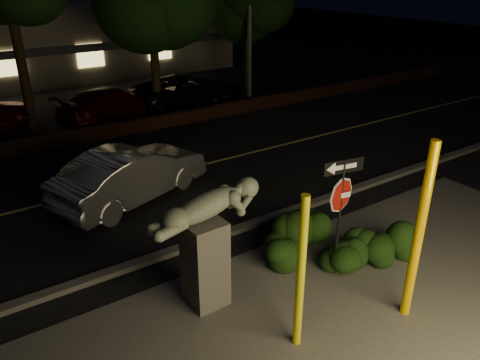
# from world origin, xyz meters

# --- Properties ---
(ground) EXTENTS (90.00, 90.00, 0.00)m
(ground) POSITION_xyz_m (0.00, 10.00, 0.00)
(ground) COLOR black
(ground) RESTS_ON ground
(patio) EXTENTS (14.00, 6.00, 0.02)m
(patio) POSITION_xyz_m (0.00, -1.00, 0.01)
(patio) COLOR #4C4944
(patio) RESTS_ON ground
(road) EXTENTS (80.00, 8.00, 0.01)m
(road) POSITION_xyz_m (0.00, 7.00, 0.01)
(road) COLOR black
(road) RESTS_ON ground
(lane_marking) EXTENTS (80.00, 0.12, 0.00)m
(lane_marking) POSITION_xyz_m (0.00, 7.00, 0.02)
(lane_marking) COLOR tan
(lane_marking) RESTS_ON road
(curb) EXTENTS (80.00, 0.25, 0.12)m
(curb) POSITION_xyz_m (0.00, 2.90, 0.06)
(curb) COLOR #4C4944
(curb) RESTS_ON ground
(brick_wall) EXTENTS (40.00, 0.35, 0.50)m
(brick_wall) POSITION_xyz_m (0.00, 11.30, 0.25)
(brick_wall) COLOR #442316
(brick_wall) RESTS_ON ground
(parking_lot) EXTENTS (40.00, 12.00, 0.01)m
(parking_lot) POSITION_xyz_m (0.00, 17.00, 0.01)
(parking_lot) COLOR black
(parking_lot) RESTS_ON ground
(building) EXTENTS (22.00, 10.20, 4.00)m
(building) POSITION_xyz_m (0.00, 24.99, 2.00)
(building) COLOR slate
(building) RESTS_ON ground
(yellow_pole_left) EXTENTS (0.14, 0.14, 2.85)m
(yellow_pole_left) POSITION_xyz_m (-1.22, -0.76, 1.43)
(yellow_pole_left) COLOR yellow
(yellow_pole_left) RESTS_ON ground
(yellow_pole_right) EXTENTS (0.17, 0.17, 3.43)m
(yellow_pole_right) POSITION_xyz_m (0.96, -1.30, 1.72)
(yellow_pole_right) COLOR #FFBE00
(yellow_pole_right) RESTS_ON ground
(signpost) EXTENTS (0.87, 0.19, 2.60)m
(signpost) POSITION_xyz_m (0.73, 0.33, 1.85)
(signpost) COLOR black
(signpost) RESTS_ON ground
(sculpture) EXTENTS (2.22, 0.71, 2.38)m
(sculpture) POSITION_xyz_m (-1.92, 1.04, 1.47)
(sculpture) COLOR #4C4944
(sculpture) RESTS_ON ground
(hedge_center) EXTENTS (2.06, 1.58, 0.97)m
(hedge_center) POSITION_xyz_m (0.45, 1.37, 0.49)
(hedge_center) COLOR black
(hedge_center) RESTS_ON ground
(hedge_right) EXTENTS (1.60, 1.07, 0.96)m
(hedge_right) POSITION_xyz_m (1.28, 0.28, 0.48)
(hedge_right) COLOR black
(hedge_right) RESTS_ON ground
(hedge_far_right) EXTENTS (1.46, 1.20, 0.88)m
(hedge_far_right) POSITION_xyz_m (2.15, -0.01, 0.44)
(hedge_far_right) COLOR black
(hedge_far_right) RESTS_ON ground
(silver_sedan) EXTENTS (4.78, 3.02, 1.49)m
(silver_sedan) POSITION_xyz_m (-1.42, 6.00, 0.74)
(silver_sedan) COLOR #BAB9BF
(silver_sedan) RESTS_ON ground
(parked_car_darkred) EXTENTS (5.11, 3.16, 1.38)m
(parked_car_darkred) POSITION_xyz_m (0.71, 13.23, 0.69)
(parked_car_darkred) COLOR #3E0A0D
(parked_car_darkred) RESTS_ON ground
(parked_car_dark) EXTENTS (5.20, 2.44, 1.44)m
(parked_car_dark) POSITION_xyz_m (4.33, 13.50, 0.72)
(parked_car_dark) COLOR black
(parked_car_dark) RESTS_ON ground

